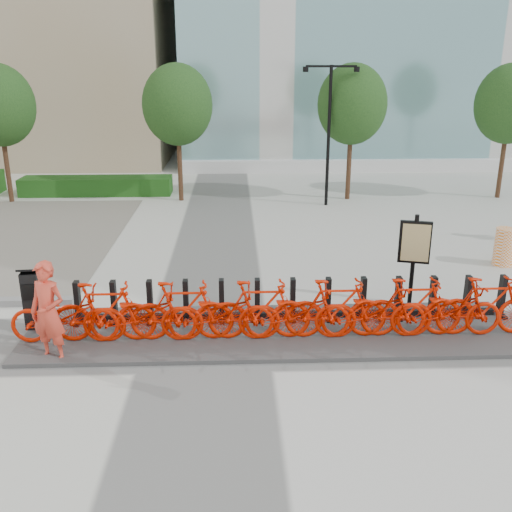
{
  "coord_description": "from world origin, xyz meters",
  "views": [
    {
      "loc": [
        0.56,
        -9.8,
        5.0
      ],
      "look_at": [
        1.0,
        1.5,
        1.2
      ],
      "focal_mm": 40.0,
      "sensor_mm": 36.0,
      "label": 1
    }
  ],
  "objects_px": {
    "kiosk": "(32,299)",
    "worker_red": "(48,313)",
    "map_sign": "(415,246)",
    "bike_0": "(65,316)",
    "construction_barrel": "(504,247)"
  },
  "relations": [
    {
      "from": "kiosk",
      "to": "worker_red",
      "type": "xyz_separation_m",
      "value": [
        0.7,
        -1.21,
        0.24
      ]
    },
    {
      "from": "map_sign",
      "to": "bike_0",
      "type": "bearing_deg",
      "value": -151.12
    },
    {
      "from": "construction_barrel",
      "to": "worker_red",
      "type": "bearing_deg",
      "value": -155.4
    },
    {
      "from": "bike_0",
      "to": "map_sign",
      "type": "relative_size",
      "value": 0.98
    },
    {
      "from": "bike_0",
      "to": "kiosk",
      "type": "distance_m",
      "value": 1.02
    },
    {
      "from": "kiosk",
      "to": "worker_red",
      "type": "bearing_deg",
      "value": -64.89
    },
    {
      "from": "map_sign",
      "to": "kiosk",
      "type": "bearing_deg",
      "value": -157.01
    },
    {
      "from": "worker_red",
      "to": "map_sign",
      "type": "height_order",
      "value": "map_sign"
    },
    {
      "from": "bike_0",
      "to": "construction_barrel",
      "type": "distance_m",
      "value": 10.99
    },
    {
      "from": "worker_red",
      "to": "map_sign",
      "type": "distance_m",
      "value": 7.42
    },
    {
      "from": "bike_0",
      "to": "construction_barrel",
      "type": "xyz_separation_m",
      "value": [
        10.19,
        4.14,
        -0.11
      ]
    },
    {
      "from": "kiosk",
      "to": "construction_barrel",
      "type": "xyz_separation_m",
      "value": [
        10.98,
        3.5,
        -0.19
      ]
    },
    {
      "from": "bike_0",
      "to": "kiosk",
      "type": "relative_size",
      "value": 1.58
    },
    {
      "from": "construction_barrel",
      "to": "map_sign",
      "type": "height_order",
      "value": "map_sign"
    },
    {
      "from": "worker_red",
      "to": "construction_barrel",
      "type": "bearing_deg",
      "value": 45.73
    }
  ]
}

